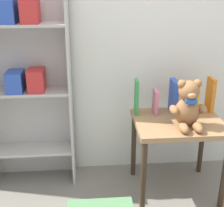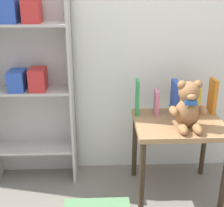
% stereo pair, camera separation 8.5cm
% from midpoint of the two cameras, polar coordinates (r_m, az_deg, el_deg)
% --- Properties ---
extents(wall_back, '(4.80, 0.06, 2.50)m').
position_cam_midpoint_polar(wall_back, '(2.48, 6.11, 14.75)').
color(wall_back, silver).
rests_on(wall_back, ground_plane).
extents(bookshelf_side, '(0.66, 0.24, 1.53)m').
position_cam_midpoint_polar(bookshelf_side, '(2.43, -16.21, 4.25)').
color(bookshelf_side, '#BCB7B2').
rests_on(bookshelf_side, ground_plane).
extents(display_table, '(0.63, 0.52, 0.59)m').
position_cam_midpoint_polar(display_table, '(2.33, 10.91, -5.05)').
color(display_table, '#9E754C').
rests_on(display_table, ground_plane).
extents(teddy_bear, '(0.26, 0.23, 0.33)m').
position_cam_midpoint_polar(teddy_bear, '(2.16, 12.68, -0.43)').
color(teddy_bear, '#99663D').
rests_on(teddy_bear, display_table).
extents(book_standing_green, '(0.03, 0.11, 0.26)m').
position_cam_midpoint_polar(book_standing_green, '(2.33, 3.46, 1.19)').
color(book_standing_green, '#33934C').
rests_on(book_standing_green, display_table).
extents(book_standing_pink, '(0.03, 0.12, 0.19)m').
position_cam_midpoint_polar(book_standing_pink, '(2.36, 6.92, 0.32)').
color(book_standing_pink, '#D17093').
rests_on(book_standing_pink, display_table).
extents(book_standing_blue, '(0.04, 0.14, 0.25)m').
position_cam_midpoint_polar(book_standing_blue, '(2.41, 10.20, 1.33)').
color(book_standing_blue, '#2D51B7').
rests_on(book_standing_blue, display_table).
extents(book_standing_yellow, '(0.05, 0.15, 0.22)m').
position_cam_midpoint_polar(book_standing_yellow, '(2.43, 13.61, 0.86)').
color(book_standing_yellow, gold).
rests_on(book_standing_yellow, display_table).
extents(book_standing_orange, '(0.03, 0.12, 0.26)m').
position_cam_midpoint_polar(book_standing_orange, '(2.49, 16.63, 1.60)').
color(book_standing_orange, orange).
rests_on(book_standing_orange, display_table).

